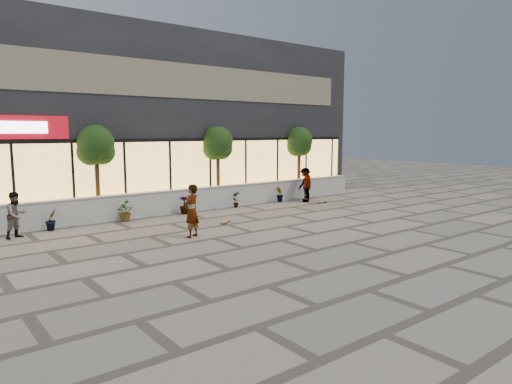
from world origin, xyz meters
TOP-DOWN VIEW (x-y plane):
  - ground at (0.00, 0.00)m, footprint 80.00×80.00m
  - planter_wall at (0.00, 7.00)m, footprint 22.00×0.42m
  - retail_building at (-0.00, 12.49)m, footprint 24.00×9.17m
  - shrub_b at (-5.70, 6.45)m, footprint 0.57×0.57m
  - shrub_c at (-2.90, 6.45)m, footprint 0.68×0.77m
  - shrub_d at (-0.10, 6.45)m, footprint 0.64×0.64m
  - shrub_e at (2.70, 6.45)m, footprint 0.46×0.35m
  - shrub_f at (5.50, 6.45)m, footprint 0.55×0.57m
  - tree_midwest at (-3.50, 7.70)m, footprint 1.60×1.50m
  - tree_mideast at (2.50, 7.70)m, footprint 1.60×1.50m
  - tree_east at (8.00, 7.70)m, footprint 1.60×1.50m
  - skater_center at (-2.14, 2.28)m, footprint 0.80×0.69m
  - skater_left at (-6.94, 5.86)m, footprint 0.98×0.91m
  - skater_right_near at (6.66, 5.64)m, footprint 1.10×0.90m
  - skater_right_far at (7.15, 6.30)m, footprint 1.23×0.87m
  - skateboard_center at (0.17, 3.60)m, footprint 0.74×0.62m
  - skateboard_right_near at (7.00, 4.88)m, footprint 0.75×0.30m
  - skateboard_right_far at (7.26, 6.20)m, footprint 0.71×0.35m

SIDE VIEW (x-z plane):
  - ground at x=0.00m, z-range 0.00..0.00m
  - skateboard_right_far at x=7.26m, z-range 0.03..0.11m
  - skateboard_right_near at x=7.00m, z-range 0.03..0.12m
  - skateboard_center at x=0.17m, z-range 0.03..0.12m
  - shrub_b at x=-5.70m, z-range 0.00..0.81m
  - shrub_c at x=-2.90m, z-range 0.00..0.81m
  - shrub_d at x=-0.10m, z-range 0.00..0.81m
  - shrub_e at x=2.70m, z-range 0.00..0.81m
  - shrub_f at x=5.50m, z-range 0.00..0.81m
  - planter_wall at x=0.00m, z-range 0.00..1.04m
  - skater_left at x=-6.94m, z-range 0.00..1.61m
  - skater_right_far at x=7.15m, z-range 0.00..1.72m
  - skater_right_near at x=6.66m, z-range 0.00..1.75m
  - skater_center at x=-2.14m, z-range 0.00..1.85m
  - tree_midwest at x=-3.50m, z-range 1.03..4.94m
  - tree_mideast at x=2.50m, z-range 1.03..4.94m
  - tree_east at x=8.00m, z-range 1.03..4.94m
  - retail_building at x=0.00m, z-range 0.00..8.50m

